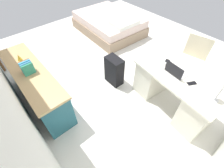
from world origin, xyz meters
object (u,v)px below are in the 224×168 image
Objects in this scene: credenza at (37,86)px; figurine_small at (19,57)px; desk at (174,91)px; desk_lamp at (220,86)px; office_chair at (190,63)px; computer_mouse at (164,63)px; suitcase_black at (114,71)px; bed at (109,24)px; laptop at (175,72)px; cell_phone_near_laptop at (192,83)px; cell_phone_by_mouse at (167,62)px.

figurine_small is at bearing 0.23° from credenza.
desk is 0.79m from desk_lamp.
computer_mouse is at bearing 79.62° from office_chair.
desk is 1.18m from suitcase_black.
desk_lamp is (-2.16, -1.65, 0.62)m from credenza.
bed is 5.70× the size of desk_lamp.
suitcase_black is at bearing -111.83° from credenza.
office_chair is 1.57× the size of suitcase_black.
laptop reaches higher than desk.
computer_mouse reaches higher than cell_phone_near_laptop.
suitcase_black is 5.45× the size of figurine_small.
computer_mouse is at bearing 160.57° from bed.
credenza is 0.91× the size of bed.
office_chair is at bearing -119.63° from credenza.
desk is 0.41m from laptop.
suitcase_black is 1.80× the size of laptop.
laptop reaches higher than cell_phone_near_laptop.
laptop reaches higher than suitcase_black.
cell_phone_by_mouse is (-2.43, 0.77, 0.48)m from bed.
cell_phone_by_mouse is at bearing 78.28° from office_chair.
cell_phone_near_laptop is at bearing -10.97° from desk_lamp.
figurine_small is (1.82, 2.54, 0.36)m from office_chair.
office_chair is 1.51m from suitcase_black.
suitcase_black is 1.79m from desk_lamp.
desk_lamp reaches higher than computer_mouse.
bed is 2.60m from cell_phone_by_mouse.
laptop is 2.45× the size of cell_phone_by_mouse.
credenza is (1.45, 2.54, -0.06)m from office_chair.
bed is 3.28× the size of suitcase_black.
laptop is at bearing 129.32° from cell_phone_by_mouse.
desk_lamp is (-0.51, 0.06, 0.60)m from desk.
office_chair is at bearing 178.16° from bed.
credenza is 2.54m from cell_phone_near_laptop.
cell_phone_by_mouse is at bearing 14.18° from cell_phone_near_laptop.
office_chair reaches higher than desk.
computer_mouse is at bearing -126.44° from credenza.
office_chair reaches higher than bed.
desk is at bearing 28.86° from cell_phone_near_laptop.
figurine_small is (2.03, 1.71, 0.40)m from desk.
computer_mouse is (-1.30, -1.76, 0.37)m from credenza.
cell_phone_by_mouse is (0.14, 0.69, 0.31)m from office_chair.
cell_phone_by_mouse is 2.50m from figurine_small.
desk_lamp reaches higher than laptop.
office_chair is (0.21, -0.83, 0.04)m from desk.
office_chair is at bearing -51.36° from desk_lamp.
figurine_small reaches higher than credenza.
cell_phone_by_mouse is 0.39× the size of desk_lamp.
computer_mouse is (0.14, 0.78, 0.32)m from office_chair.
credenza reaches higher than suitcase_black.
bed is 5.91× the size of laptop.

